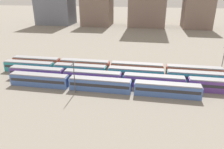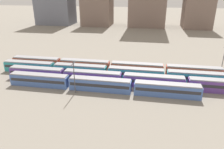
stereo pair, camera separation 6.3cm
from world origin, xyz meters
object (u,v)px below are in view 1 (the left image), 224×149
at_px(train_track_2, 107,72).
at_px(train_track_0, 100,84).
at_px(train_track_1, 154,81).
at_px(catenary_pole_0, 74,76).
at_px(catenary_pole_1, 223,60).
at_px(train_track_3, 165,70).

bearing_deg(train_track_2, train_track_0, -90.04).
relative_size(train_track_1, catenary_pole_0, 9.84).
xyz_separation_m(train_track_2, catenary_pole_1, (37.66, 7.97, 3.68)).
distance_m(train_track_3, catenary_pole_0, 31.72).
bearing_deg(train_track_0, train_track_3, 39.49).
bearing_deg(train_track_2, train_track_3, 15.37).
relative_size(train_track_1, train_track_3, 0.83).
height_order(train_track_0, train_track_2, same).
relative_size(train_track_2, catenary_pole_0, 7.85).
relative_size(train_track_0, catenary_pole_0, 5.86).
bearing_deg(train_track_1, catenary_pole_1, 30.43).
distance_m(train_track_2, catenary_pole_1, 38.67).
height_order(train_track_2, train_track_3, same).
height_order(train_track_1, train_track_3, same).
xyz_separation_m(train_track_3, catenary_pole_1, (18.74, 2.77, 3.68)).
bearing_deg(train_track_3, catenary_pole_0, -143.99).
distance_m(train_track_0, catenary_pole_0, 7.97).
xyz_separation_m(catenary_pole_0, catenary_pole_1, (44.25, 21.31, 0.29)).
bearing_deg(catenary_pole_1, train_track_1, -149.57).
bearing_deg(train_track_1, train_track_3, 70.50).
relative_size(train_track_2, train_track_3, 0.66).
height_order(catenary_pole_0, catenary_pole_1, catenary_pole_1).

